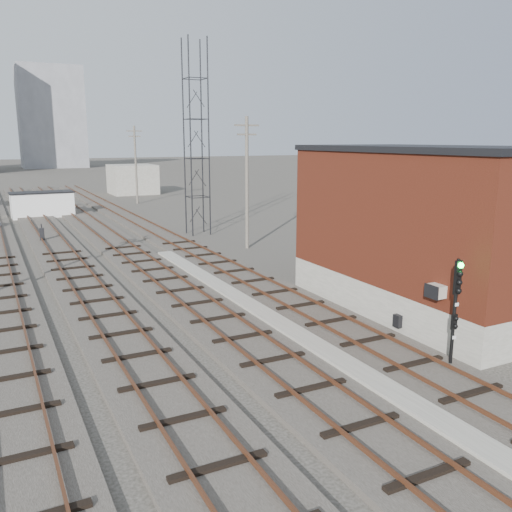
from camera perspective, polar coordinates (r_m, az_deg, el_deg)
ground at (r=66.75m, az=-18.22°, el=5.16°), size 320.00×320.00×0.00m
track_right at (r=46.83m, az=-11.26°, el=2.89°), size 3.20×90.00×0.39m
track_mid_right at (r=45.96m, az=-16.06°, el=2.48°), size 3.20×90.00×0.39m
track_mid_left at (r=45.42m, az=-21.02°, el=2.03°), size 3.20×90.00×0.39m
platform_curb at (r=23.29m, az=0.72°, el=-6.25°), size 0.90×28.00×0.26m
brick_building at (r=24.90m, az=17.42°, el=2.70°), size 6.54×12.20×7.22m
lattice_tower at (r=43.35m, az=-6.31°, el=12.14°), size 1.60×1.60×15.00m
utility_pole_right_a at (r=37.40m, az=-0.96°, el=8.07°), size 1.80×0.24×9.00m
utility_pole_right_b at (r=65.69m, az=-12.55°, el=9.57°), size 1.80×0.24×9.00m
apartment_right at (r=156.71m, az=-20.75°, el=13.47°), size 16.00×12.00×26.00m
shed_right at (r=78.08m, az=-12.87°, el=7.88°), size 6.00×6.00×4.00m
signal_mast at (r=18.84m, az=20.26°, el=-5.03°), size 0.40×0.40×3.76m
switch_stand at (r=42.93m, az=-21.59°, el=2.11°), size 0.35×0.35×1.29m
site_trailer at (r=57.21m, az=-21.56°, el=5.09°), size 5.94×2.69×2.48m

